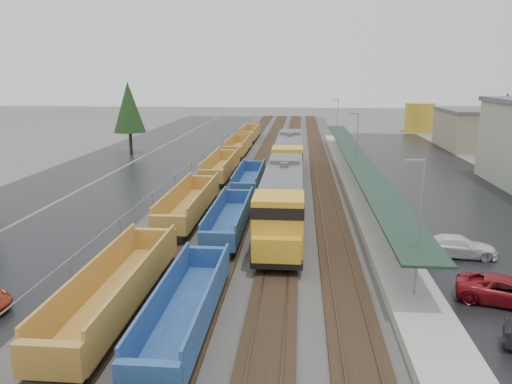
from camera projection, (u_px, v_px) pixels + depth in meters
The scene contains 17 objects.
ballast_strip at pixel (275, 167), 66.31m from camera, with size 20.00×160.00×0.08m, color #302D2B.
trackbed at pixel (275, 166), 66.28m from camera, with size 14.60×160.00×0.22m.
west_parking_lot at pixel (164, 165), 67.61m from camera, with size 10.00×160.00×0.02m, color black.
west_road at pixel (93, 164), 68.47m from camera, with size 9.00×160.00×0.02m, color black.
east_commuter_lot at pixel (442, 186), 55.00m from camera, with size 16.00×100.00×0.02m, color black.
station_platform at pixel (355, 178), 55.65m from camera, with size 3.00×80.00×8.00m.
chainlink_fence at pixel (202, 156), 65.25m from camera, with size 0.08×160.04×2.02m.
distant_hills at pixel (400, 103), 208.49m from camera, with size 301.00×140.00×25.20m.
tree_west_far at pixel (129, 107), 76.34m from camera, with size 4.84×4.84×11.00m.
tree_east at pixel (505, 121), 60.48m from camera, with size 4.40×4.40×10.00m.
locomotive_lead at pixel (283, 199), 39.02m from camera, with size 3.24×21.35×4.83m.
locomotive_trail at pixel (289, 156), 59.37m from camera, with size 3.24×21.35×4.83m.
well_string_yellow at pixel (190, 205), 42.49m from camera, with size 2.76×118.74×2.45m.
well_string_blue at pixel (186, 310), 23.84m from camera, with size 2.49×72.98×2.21m.
storage_tank at pixel (419, 118), 105.75m from camera, with size 6.08×6.08×6.08m, color gold.
parked_car_east_b at pixel (507, 291), 26.90m from camera, with size 5.17×2.38×1.44m, color maroon.
parked_car_east_c at pixel (459, 246), 33.81m from camera, with size 4.93×2.00×1.43m, color silver.
Camera 1 is at (3.27, -5.25, 12.15)m, focal length 35.00 mm.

